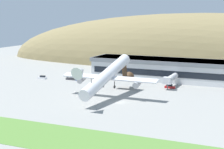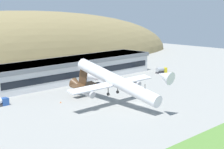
{
  "view_description": "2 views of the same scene",
  "coord_description": "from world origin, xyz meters",
  "views": [
    {
      "loc": [
        50.66,
        -121.53,
        32.47
      ],
      "look_at": [
        -6.3,
        7.53,
        8.72
      ],
      "focal_mm": 60.0,
      "sensor_mm": 36.0,
      "label": 1
    },
    {
      "loc": [
        -98.77,
        -84.37,
        35.06
      ],
      "look_at": [
        -4.41,
        9.35,
        10.17
      ],
      "focal_mm": 60.0,
      "sensor_mm": 36.0,
      "label": 2
    }
  ],
  "objects": [
    {
      "name": "hill_backdrop",
      "position": [
        11.43,
        106.14,
        0.0
      ],
      "size": [
        275.69,
        59.96,
        63.62
      ],
      "primitive_type": "ellipsoid",
      "color": "olive",
      "rests_on": "ground_plane"
    },
    {
      "name": "cargo_airplane",
      "position": [
        -7.07,
        5.41,
        8.49
      ],
      "size": [
        38.67,
        47.68,
        14.52
      ],
      "color": "silver"
    },
    {
      "name": "service_car_0",
      "position": [
        9.8,
        32.59,
        0.67
      ],
      "size": [
        4.41,
        1.75,
        1.63
      ],
      "color": "#B21E1E",
      "rests_on": "ground_plane"
    },
    {
      "name": "jetway_0",
      "position": [
        9.77,
        33.73,
        3.99
      ],
      "size": [
        3.38,
        14.85,
        5.43
      ],
      "color": "silver",
      "rests_on": "ground_plane"
    },
    {
      "name": "ground_plane",
      "position": [
        0.0,
        0.0,
        0.0
      ],
      "size": [
        358.55,
        358.55,
        0.0
      ],
      "primitive_type": "plane",
      "color": "gray"
    },
    {
      "name": "fuel_truck",
      "position": [
        55.18,
        32.35,
        1.5
      ],
      "size": [
        6.89,
        2.81,
        3.16
      ],
      "color": "gold",
      "rests_on": "ground_plane"
    },
    {
      "name": "terminal_building",
      "position": [
        11.31,
        50.85,
        5.74
      ],
      "size": [
        89.33,
        18.88,
        10.13
      ],
      "color": "silver",
      "rests_on": "ground_plane"
    },
    {
      "name": "traffic_cone_0",
      "position": [
        -18.65,
        21.44,
        0.28
      ],
      "size": [
        0.52,
        0.52,
        0.58
      ],
      "color": "orange",
      "rests_on": "ground_plane"
    }
  ]
}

